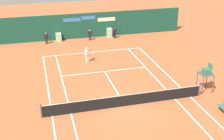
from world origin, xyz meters
The scene contains 10 objects.
ground_plane centered at (0.00, 0.58, 0.00)m, with size 80.00×80.00×0.01m.
tennis_net centered at (0.00, 0.00, 0.51)m, with size 12.10×0.10×1.07m.
sponsor_back_wall centered at (0.00, 16.97, 1.49)m, with size 25.00×1.02×3.06m.
umpire_chair centered at (6.81, 0.58, 1.60)m, with size 1.00×1.00×2.39m.
player_on_baseline centered at (-1.13, 9.03, 0.95)m, with size 0.47×0.83×1.81m.
ball_kid_centre_post centered at (0.46, 15.76, 0.77)m, with size 0.44×0.21×1.33m.
ball_kid_right_post centered at (3.57, 15.76, 0.78)m, with size 0.45×0.19×1.35m.
ball_kid_left_post centered at (-4.68, 15.76, 0.79)m, with size 0.45×0.22×1.37m.
tennis_ball_near_service_line centered at (4.51, 6.76, 0.03)m, with size 0.07×0.07×0.07m, color #CCE033.
tennis_ball_by_sideline centered at (0.63, 5.57, 0.03)m, with size 0.07×0.07×0.07m, color #CCE033.
Camera 1 is at (-5.79, -17.90, 11.25)m, focal length 47.49 mm.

